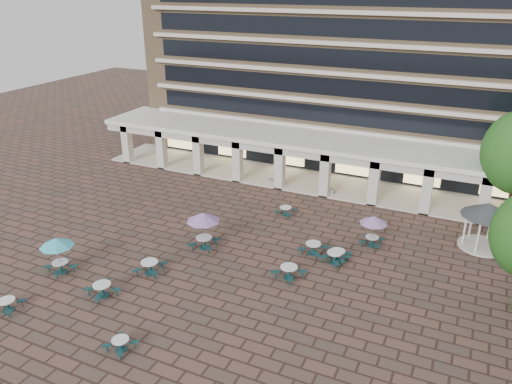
% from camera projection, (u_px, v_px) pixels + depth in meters
% --- Properties ---
extents(ground, '(120.00, 120.00, 0.00)m').
position_uv_depth(ground, '(239.00, 256.00, 34.19)').
color(ground, brown).
rests_on(ground, ground).
extents(apartment_building, '(40.00, 15.50, 25.20)m').
position_uv_depth(apartment_building, '(350.00, 32.00, 50.51)').
color(apartment_building, '#957654').
rests_on(apartment_building, ground).
extents(retail_arcade, '(42.00, 6.60, 4.40)m').
position_uv_depth(retail_arcade, '(311.00, 152.00, 45.37)').
color(retail_arcade, white).
rests_on(retail_arcade, ground).
extents(picnic_table_0, '(1.80, 1.80, 0.72)m').
position_uv_depth(picnic_table_0, '(7.00, 304.00, 28.43)').
color(picnic_table_0, '#123338').
rests_on(picnic_table_0, ground).
extents(picnic_table_1, '(2.07, 2.07, 0.83)m').
position_uv_depth(picnic_table_1, '(150.00, 266.00, 32.06)').
color(picnic_table_1, '#123338').
rests_on(picnic_table_1, ground).
extents(picnic_table_2, '(1.65, 1.65, 0.67)m').
position_uv_depth(picnic_table_2, '(121.00, 344.00, 25.41)').
color(picnic_table_2, '#123338').
rests_on(picnic_table_2, ground).
extents(picnic_table_3, '(2.20, 2.20, 0.83)m').
position_uv_depth(picnic_table_3, '(289.00, 271.00, 31.53)').
color(picnic_table_3, '#123338').
rests_on(picnic_table_3, ground).
extents(picnic_table_4, '(2.15, 2.15, 2.48)m').
position_uv_depth(picnic_table_4, '(57.00, 244.00, 31.51)').
color(picnic_table_4, '#123338').
rests_on(picnic_table_4, ground).
extents(picnic_table_5, '(2.20, 2.20, 0.81)m').
position_uv_depth(picnic_table_5, '(102.00, 289.00, 29.74)').
color(picnic_table_5, '#123338').
rests_on(picnic_table_5, ground).
extents(picnic_table_6, '(2.36, 2.36, 2.73)m').
position_uv_depth(picnic_table_6, '(203.00, 218.00, 34.35)').
color(picnic_table_6, '#123338').
rests_on(picnic_table_6, ground).
extents(picnic_table_7, '(2.08, 2.08, 0.77)m').
position_uv_depth(picnic_table_7, '(335.00, 256.00, 33.26)').
color(picnic_table_7, '#123338').
rests_on(picnic_table_7, ground).
extents(picnic_table_9, '(1.69, 1.69, 0.71)m').
position_uv_depth(picnic_table_9, '(286.00, 210.00, 39.99)').
color(picnic_table_9, '#123338').
rests_on(picnic_table_9, ground).
extents(picnic_table_10, '(1.82, 1.82, 0.75)m').
position_uv_depth(picnic_table_10, '(338.00, 255.00, 33.52)').
color(picnic_table_10, '#123338').
rests_on(picnic_table_10, ground).
extents(picnic_table_11, '(1.99, 1.99, 2.30)m').
position_uv_depth(picnic_table_11, '(374.00, 221.00, 34.80)').
color(picnic_table_11, '#123338').
rests_on(picnic_table_11, ground).
extents(picnic_table_13, '(2.01, 2.01, 0.80)m').
position_uv_depth(picnic_table_13, '(313.00, 247.00, 34.36)').
color(picnic_table_13, '#123338').
rests_on(picnic_table_13, ground).
extents(gazebo, '(3.59, 3.59, 3.34)m').
position_uv_depth(gazebo, '(487.00, 215.00, 34.41)').
color(gazebo, beige).
rests_on(gazebo, ground).
extents(planter_left, '(1.50, 0.77, 1.33)m').
position_uv_depth(planter_left, '(277.00, 180.00, 45.73)').
color(planter_left, gray).
rests_on(planter_left, ground).
extents(planter_right, '(1.50, 0.68, 1.21)m').
position_uv_depth(planter_right, '(326.00, 189.00, 43.97)').
color(planter_right, gray).
rests_on(planter_right, ground).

